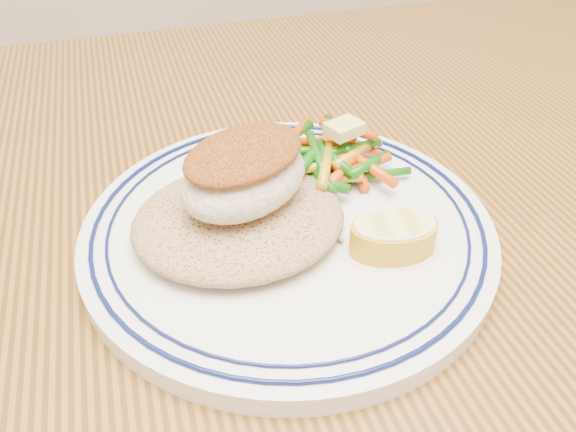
% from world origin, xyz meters
% --- Properties ---
extents(dining_table, '(1.50, 0.90, 0.75)m').
position_xyz_m(dining_table, '(0.00, 0.00, 0.65)').
color(dining_table, '#513010').
rests_on(dining_table, ground).
extents(plate, '(0.28, 0.28, 0.02)m').
position_xyz_m(plate, '(0.04, 0.01, 0.76)').
color(plate, silver).
rests_on(plate, dining_table).
extents(rice_pilaf, '(0.14, 0.13, 0.03)m').
position_xyz_m(rice_pilaf, '(0.01, 0.01, 0.78)').
color(rice_pilaf, '#927049').
rests_on(rice_pilaf, plate).
extents(fish_fillet, '(0.11, 0.10, 0.05)m').
position_xyz_m(fish_fillet, '(0.01, 0.01, 0.81)').
color(fish_fillet, beige).
rests_on(fish_fillet, rice_pilaf).
extents(vegetable_pile, '(0.11, 0.11, 0.03)m').
position_xyz_m(vegetable_pile, '(0.09, 0.05, 0.78)').
color(vegetable_pile, '#13530A').
rests_on(vegetable_pile, plate).
extents(butter_pat, '(0.03, 0.03, 0.01)m').
position_xyz_m(butter_pat, '(0.10, 0.06, 0.80)').
color(butter_pat, '#E0CC6D').
rests_on(butter_pat, vegetable_pile).
extents(lemon_wedge, '(0.06, 0.06, 0.02)m').
position_xyz_m(lemon_wedge, '(0.10, -0.04, 0.78)').
color(lemon_wedge, gold).
rests_on(lemon_wedge, plate).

